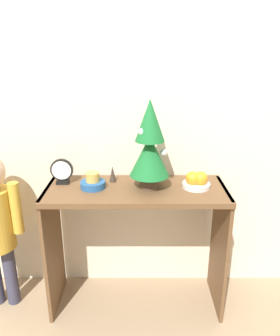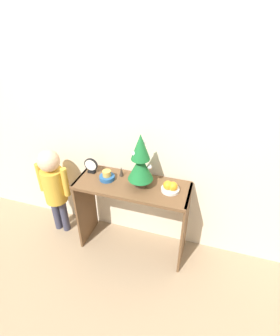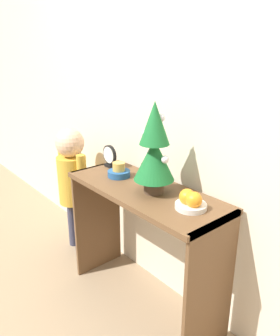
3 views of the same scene
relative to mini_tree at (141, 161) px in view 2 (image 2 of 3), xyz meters
name	(u,v)px [view 2 (image 2 of 3)]	position (x,y,z in m)	size (l,w,h in m)	color
ground_plane	(127,260)	(-0.08, -0.21, -1.03)	(12.00, 12.00, 0.00)	#997F60
back_wall	(141,124)	(-0.08, 0.24, 0.22)	(7.00, 0.05, 2.50)	beige
console_table	(133,202)	(-0.08, -0.01, -0.44)	(1.02, 0.40, 0.78)	brown
mini_tree	(141,161)	(0.00, 0.00, 0.00)	(0.22, 0.22, 0.49)	#4C3828
fruit_bowl	(170,187)	(0.26, 0.00, -0.21)	(0.16, 0.16, 0.10)	silver
singing_bowl	(107,176)	(-0.32, 0.00, -0.21)	(0.14, 0.14, 0.09)	#235189
desk_clock	(91,166)	(-0.50, 0.06, -0.17)	(0.13, 0.04, 0.15)	black
figurine	(121,171)	(-0.21, 0.09, -0.20)	(0.04, 0.04, 0.10)	#382D23
child_figure	(54,183)	(-0.90, -0.01, -0.41)	(0.34, 0.22, 0.98)	#38384C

